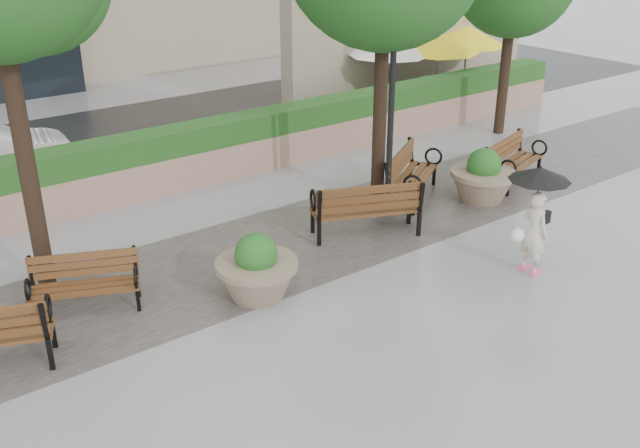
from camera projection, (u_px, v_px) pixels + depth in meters
ground at (413, 305)px, 11.31m from camera, size 100.00×100.00×0.00m
cobble_strip at (303, 240)px, 13.50m from camera, size 28.00×3.20×0.01m
hedge_wall at (199, 153)px, 16.14m from camera, size 24.00×0.80×1.35m
cafe_wall at (414, 34)px, 22.99m from camera, size 10.00×0.60×4.00m
cafe_hedge at (449, 97)px, 21.75m from camera, size 8.00×0.50×0.90m
asphalt_street at (130, 139)px, 19.32m from camera, size 40.00×7.00×0.00m
bench_1 at (86, 295)px, 11.10m from camera, size 1.77×1.27×0.89m
bench_2 at (366, 219)px, 13.61m from camera, size 2.20×1.59×1.11m
bench_3 at (412, 184)px, 15.34m from camera, size 2.06×1.69×1.05m
bench_4 at (513, 170)px, 16.21m from camera, size 1.98×1.21×1.00m
planter_left at (257, 273)px, 11.39m from camera, size 1.33×1.33×1.11m
planter_right at (482, 180)px, 15.15m from camera, size 1.39×1.39×1.16m
lamppost at (390, 132)px, 14.06m from camera, size 0.28×0.28×3.92m
patio_umb_white at (389, 45)px, 21.19m from camera, size 2.50×2.50×2.30m
patio_umb_yellow_a at (439, 43)px, 21.57m from camera, size 2.50×2.50×2.30m
patio_umb_yellow_b at (468, 36)px, 22.66m from camera, size 2.50×2.50×2.30m
pedestrian at (536, 210)px, 11.91m from camera, size 1.03×1.03×1.89m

